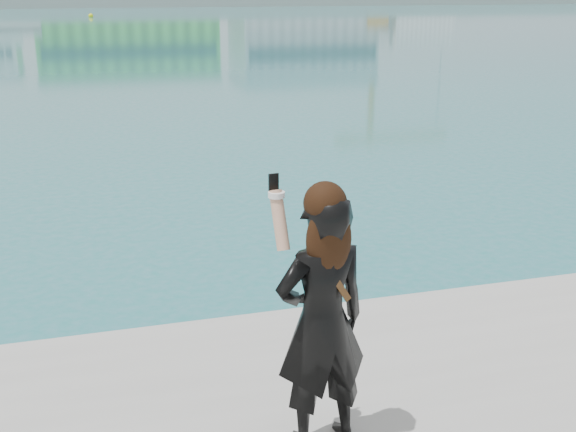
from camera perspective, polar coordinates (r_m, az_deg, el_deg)
name	(u,v)px	position (r m, az deg, el deg)	size (l,w,h in m)	color
buoy_near	(91,17)	(83.53, -15.31, 14.91)	(0.50, 0.50, 0.50)	#FFF50D
woman	(322,315)	(4.19, 2.69, -7.84)	(0.62, 0.45, 1.66)	black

